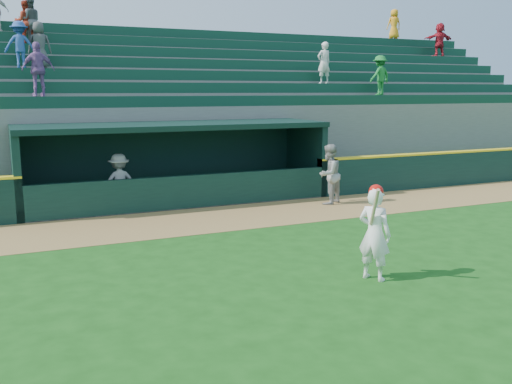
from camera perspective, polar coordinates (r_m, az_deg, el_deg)
ground at (r=11.17m, az=3.40°, el=-7.91°), size 120.00×120.00×0.00m
warning_track at (r=15.52m, az=-5.01°, el=-2.75°), size 40.00×3.00×0.01m
field_wall_right at (r=23.63m, az=22.79°, el=2.40°), size 15.50×0.30×1.20m
wall_stripe_right at (r=23.56m, az=22.89°, el=3.92°), size 15.50×0.32×0.06m
dugout_player_front at (r=17.57m, az=7.29°, el=1.76°), size 1.12×1.04×1.84m
dugout_player_inside at (r=17.02m, az=-13.50°, el=0.97°), size 1.09×0.65×1.65m
dugout at (r=18.22m, az=-8.30°, el=3.42°), size 9.40×2.80×2.46m
stands at (r=22.54m, az=-11.60°, el=7.25°), size 34.50×6.31×7.42m
batter_at_plate at (r=10.68m, az=11.77°, el=-3.96°), size 0.66×0.84×1.80m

